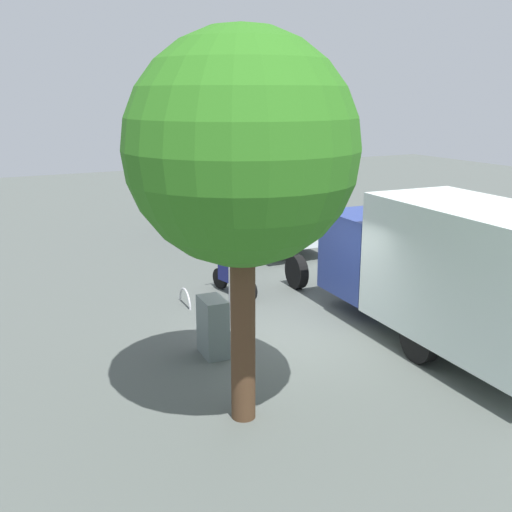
# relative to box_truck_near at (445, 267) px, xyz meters

# --- Properties ---
(ground_plane) EXTENTS (60.00, 60.00, 0.00)m
(ground_plane) POSITION_rel_box_truck_near_xyz_m (1.72, 2.57, -1.66)
(ground_plane) COLOR #4D534F
(box_truck_near) EXTENTS (8.25, 2.62, 3.04)m
(box_truck_near) POSITION_rel_box_truck_near_xyz_m (0.00, 0.00, 0.00)
(box_truck_near) COLOR black
(box_truck_near) RESTS_ON ground
(box_truck_far) EXTENTS (7.19, 2.23, 2.69)m
(box_truck_far) POSITION_rel_box_truck_near_xyz_m (9.44, -0.68, -0.13)
(box_truck_far) COLOR black
(box_truck_far) RESTS_ON ground
(motorcycle) EXTENTS (1.79, 0.66, 1.20)m
(motorcycle) POSITION_rel_box_truck_near_xyz_m (4.80, 2.40, -1.14)
(motorcycle) COLOR black
(motorcycle) RESTS_ON ground
(stop_sign) EXTENTS (0.71, 0.33, 3.10)m
(stop_sign) POSITION_rel_box_truck_near_xyz_m (2.67, 3.53, 0.40)
(stop_sign) COLOR #9E9EA3
(stop_sign) RESTS_ON ground
(street_tree) EXTENTS (3.40, 3.40, 5.96)m
(street_tree) POSITION_rel_box_truck_near_xyz_m (-0.77, 4.90, 2.57)
(street_tree) COLOR #47301E
(street_tree) RESTS_ON ground
(utility_cabinet) EXTENTS (0.75, 0.48, 1.17)m
(utility_cabinet) POSITION_rel_box_truck_near_xyz_m (1.66, 4.37, -1.08)
(utility_cabinet) COLOR slate
(utility_cabinet) RESTS_ON ground
(bike_rack_hoop) EXTENTS (0.85, 0.10, 0.85)m
(bike_rack_hoop) POSITION_rel_box_truck_near_xyz_m (4.67, 3.82, -1.66)
(bike_rack_hoop) COLOR #B7B7BC
(bike_rack_hoop) RESTS_ON ground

